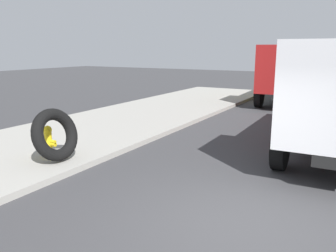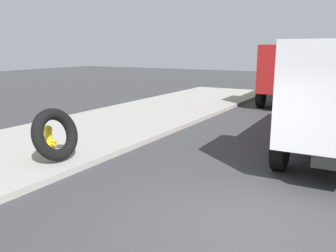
# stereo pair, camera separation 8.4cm
# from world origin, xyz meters

# --- Properties ---
(ground_plane) EXTENTS (80.00, 80.00, 0.00)m
(ground_plane) POSITION_xyz_m (0.00, 0.00, 0.00)
(ground_plane) COLOR #38383A
(fire_hydrant) EXTENTS (0.22, 0.50, 0.77)m
(fire_hydrant) POSITION_xyz_m (0.99, 5.29, 0.56)
(fire_hydrant) COLOR yellow
(fire_hydrant) RESTS_ON sidewalk_curb
(loose_tire) EXTENTS (1.31, 0.69, 1.31)m
(loose_tire) POSITION_xyz_m (0.73, 4.75, 0.81)
(loose_tire) COLOR black
(loose_tire) RESTS_ON sidewalk_curb
(dump_truck_yellow) EXTENTS (7.10, 3.04, 3.00)m
(dump_truck_yellow) POSITION_xyz_m (14.26, 1.79, 1.61)
(dump_truck_yellow) COLOR gold
(dump_truck_yellow) RESTS_ON ground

